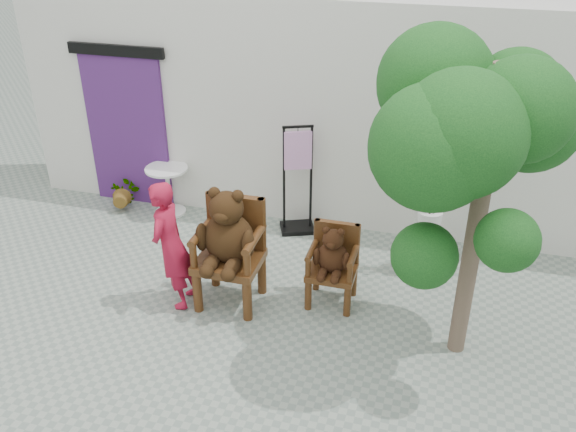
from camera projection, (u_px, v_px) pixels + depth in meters
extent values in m
plane|color=gray|center=(280.00, 344.00, 6.31)|extent=(60.00, 60.00, 0.00)
cube|color=silver|center=(343.00, 111.00, 8.22)|extent=(9.00, 1.00, 3.00)
cube|color=#4C2164|center=(128.00, 131.00, 8.67)|extent=(1.20, 0.08, 2.20)
cube|color=black|center=(115.00, 50.00, 8.08)|extent=(1.40, 0.06, 0.15)
cylinder|color=#3D210D|center=(198.00, 292.00, 6.70)|extent=(0.10, 0.10, 0.49)
cylinder|color=#3D210D|center=(215.00, 267.00, 7.14)|extent=(0.10, 0.10, 0.49)
cylinder|color=#3D210D|center=(247.00, 301.00, 6.57)|extent=(0.10, 0.10, 0.49)
cylinder|color=#3D210D|center=(262.00, 274.00, 7.01)|extent=(0.10, 0.10, 0.49)
cube|color=#3D210D|center=(229.00, 261.00, 6.71)|extent=(0.69, 0.64, 0.09)
cube|color=#3D210D|center=(236.00, 221.00, 6.77)|extent=(0.66, 0.09, 0.64)
cylinder|color=#3D210D|center=(211.00, 218.00, 6.84)|extent=(0.09, 0.09, 0.64)
cylinder|color=#3D210D|center=(193.00, 255.00, 6.47)|extent=(0.08, 0.08, 0.29)
cylinder|color=#3D210D|center=(202.00, 231.00, 6.62)|extent=(0.09, 0.60, 0.09)
cylinder|color=#3D210D|center=(262.00, 225.00, 6.70)|extent=(0.09, 0.09, 0.64)
cylinder|color=#3D210D|center=(247.00, 263.00, 6.33)|extent=(0.08, 0.08, 0.29)
cylinder|color=#3D210D|center=(254.00, 239.00, 6.48)|extent=(0.09, 0.60, 0.09)
ellipsoid|color=black|center=(229.00, 238.00, 6.60)|extent=(0.56, 0.47, 0.58)
sphere|color=black|center=(226.00, 208.00, 6.39)|extent=(0.37, 0.37, 0.37)
ellipsoid|color=black|center=(221.00, 217.00, 6.28)|extent=(0.17, 0.13, 0.13)
sphere|color=black|center=(214.00, 193.00, 6.36)|extent=(0.13, 0.13, 0.13)
sphere|color=black|center=(238.00, 196.00, 6.30)|extent=(0.13, 0.13, 0.13)
ellipsoid|color=black|center=(202.00, 237.00, 6.54)|extent=(0.13, 0.19, 0.33)
ellipsoid|color=black|center=(211.00, 264.00, 6.51)|extent=(0.16, 0.33, 0.16)
sphere|color=black|center=(206.00, 271.00, 6.41)|extent=(0.16, 0.16, 0.16)
ellipsoid|color=black|center=(248.00, 244.00, 6.42)|extent=(0.13, 0.19, 0.33)
ellipsoid|color=black|center=(232.00, 267.00, 6.45)|extent=(0.16, 0.33, 0.16)
sphere|color=black|center=(228.00, 275.00, 6.35)|extent=(0.16, 0.16, 0.16)
cylinder|color=#3D210D|center=(308.00, 295.00, 6.75)|extent=(0.08, 0.08, 0.37)
cylinder|color=#3D210D|center=(316.00, 275.00, 7.09)|extent=(0.08, 0.08, 0.37)
cylinder|color=#3D210D|center=(347.00, 301.00, 6.65)|extent=(0.08, 0.08, 0.37)
cylinder|color=#3D210D|center=(354.00, 281.00, 6.99)|extent=(0.08, 0.08, 0.37)
cube|color=#3D210D|center=(332.00, 272.00, 6.76)|extent=(0.53, 0.48, 0.07)
cube|color=#3D210D|center=(337.00, 241.00, 6.81)|extent=(0.50, 0.07, 0.48)
cylinder|color=#3D210D|center=(317.00, 238.00, 6.86)|extent=(0.07, 0.07, 0.48)
cylinder|color=#3D210D|center=(308.00, 267.00, 6.58)|extent=(0.06, 0.06, 0.22)
cylinder|color=#3D210D|center=(312.00, 249.00, 6.70)|extent=(0.07, 0.46, 0.07)
cylinder|color=#3D210D|center=(357.00, 244.00, 6.75)|extent=(0.07, 0.07, 0.48)
cylinder|color=#3D210D|center=(350.00, 274.00, 6.47)|extent=(0.06, 0.06, 0.22)
cylinder|color=#3D210D|center=(353.00, 255.00, 6.59)|extent=(0.07, 0.46, 0.07)
ellipsoid|color=black|center=(333.00, 257.00, 6.68)|extent=(0.35, 0.29, 0.36)
sphere|color=black|center=(333.00, 239.00, 6.55)|extent=(0.23, 0.23, 0.23)
ellipsoid|color=black|center=(331.00, 245.00, 6.48)|extent=(0.10, 0.08, 0.08)
sphere|color=black|center=(326.00, 230.00, 6.53)|extent=(0.08, 0.08, 0.08)
sphere|color=black|center=(341.00, 232.00, 6.49)|extent=(0.08, 0.08, 0.08)
ellipsoid|color=black|center=(317.00, 257.00, 6.65)|extent=(0.08, 0.12, 0.21)
ellipsoid|color=black|center=(323.00, 273.00, 6.63)|extent=(0.10, 0.20, 0.10)
sphere|color=black|center=(321.00, 278.00, 6.56)|extent=(0.10, 0.10, 0.10)
ellipsoid|color=black|center=(346.00, 261.00, 6.57)|extent=(0.08, 0.12, 0.21)
ellipsoid|color=black|center=(336.00, 275.00, 6.59)|extent=(0.10, 0.20, 0.10)
sphere|color=black|center=(335.00, 280.00, 6.53)|extent=(0.10, 0.10, 0.10)
imported|color=#A41430|center=(172.00, 246.00, 6.62)|extent=(0.36, 0.54, 1.47)
cylinder|color=white|center=(166.00, 169.00, 8.52)|extent=(0.60, 0.60, 0.03)
cylinder|color=white|center=(169.00, 191.00, 8.68)|extent=(0.06, 0.06, 0.68)
cylinder|color=white|center=(171.00, 211.00, 8.84)|extent=(0.44, 0.44, 0.03)
cube|color=black|center=(284.00, 181.00, 8.02)|extent=(0.04, 0.04, 1.50)
cube|color=black|center=(311.00, 180.00, 8.06)|extent=(0.04, 0.04, 1.50)
cube|color=black|center=(298.00, 127.00, 7.68)|extent=(0.38, 0.18, 0.03)
cube|color=black|center=(297.00, 228.00, 8.39)|extent=(0.55, 0.49, 0.06)
cube|color=#DD98D5|center=(298.00, 151.00, 7.83)|extent=(0.35, 0.17, 0.52)
cylinder|color=black|center=(298.00, 129.00, 7.70)|extent=(0.01, 0.01, 0.08)
cylinder|color=white|center=(427.00, 238.00, 7.34)|extent=(0.32, 0.32, 0.03)
cylinder|color=white|center=(432.00, 251.00, 7.49)|extent=(0.03, 0.03, 0.44)
cylinder|color=white|center=(419.00, 249.00, 7.53)|extent=(0.03, 0.03, 0.44)
cylinder|color=white|center=(417.00, 256.00, 7.39)|extent=(0.03, 0.03, 0.44)
cylinder|color=white|center=(432.00, 258.00, 7.35)|extent=(0.03, 0.03, 0.44)
cylinder|color=black|center=(431.00, 191.00, 7.08)|extent=(0.15, 0.10, 0.79)
cylinder|color=olive|center=(432.00, 164.00, 6.98)|extent=(0.05, 0.04, 0.08)
cylinder|color=black|center=(429.00, 193.00, 7.02)|extent=(0.13, 0.16, 0.79)
cylinder|color=olive|center=(427.00, 169.00, 6.85)|extent=(0.05, 0.05, 0.08)
cylinder|color=black|center=(429.00, 191.00, 7.07)|extent=(0.08, 0.13, 0.80)
cylinder|color=olive|center=(429.00, 165.00, 6.94)|extent=(0.04, 0.05, 0.08)
cylinder|color=black|center=(436.00, 192.00, 7.06)|extent=(0.11, 0.13, 0.79)
cylinder|color=olive|center=(444.00, 166.00, 6.92)|extent=(0.04, 0.05, 0.08)
cylinder|color=black|center=(428.00, 192.00, 7.05)|extent=(0.03, 0.09, 0.80)
cylinder|color=olive|center=(429.00, 167.00, 6.90)|extent=(0.04, 0.04, 0.07)
cylinder|color=black|center=(433.00, 194.00, 7.00)|extent=(0.13, 0.03, 0.80)
cylinder|color=olive|center=(436.00, 170.00, 6.81)|extent=(0.05, 0.04, 0.07)
cylinder|color=#4E3C2F|center=(477.00, 223.00, 5.56)|extent=(0.17, 0.17, 2.94)
sphere|color=#0E3612|center=(521.00, 110.00, 4.93)|extent=(0.89, 0.89, 0.89)
sphere|color=#0E3612|center=(461.00, 134.00, 4.84)|extent=(1.06, 1.06, 1.06)
sphere|color=#0E3612|center=(435.00, 151.00, 5.60)|extent=(0.76, 0.76, 0.76)
sphere|color=#0E3612|center=(435.00, 83.00, 5.43)|extent=(1.05, 1.05, 1.05)
sphere|color=#0E3612|center=(531.00, 121.00, 5.45)|extent=(0.93, 0.93, 0.93)
sphere|color=#0E3612|center=(433.00, 147.00, 4.91)|extent=(1.07, 1.07, 1.07)
sphere|color=#0E3612|center=(516.00, 95.00, 5.44)|extent=(0.85, 0.85, 0.85)
sphere|color=#0E3612|center=(424.00, 256.00, 5.27)|extent=(0.59, 0.59, 0.59)
sphere|color=#0E3612|center=(507.00, 240.00, 4.88)|extent=(0.52, 0.52, 0.52)
imported|color=#0E3612|center=(124.00, 193.00, 8.87)|extent=(0.51, 0.47, 0.46)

